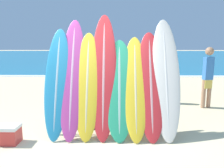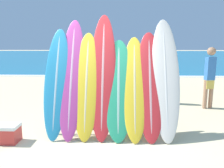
% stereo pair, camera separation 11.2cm
% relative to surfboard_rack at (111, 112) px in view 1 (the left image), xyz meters
% --- Properties ---
extents(ground_plane, '(160.00, 160.00, 0.00)m').
position_rel_surfboard_rack_xyz_m(ground_plane, '(-0.37, -0.32, -0.49)').
color(ground_plane, beige).
extents(ocean_water, '(120.00, 60.00, 0.01)m').
position_rel_surfboard_rack_xyz_m(ocean_water, '(-0.37, 38.00, -0.49)').
color(ocean_water, teal).
rests_on(ocean_water, ground_plane).
extents(surfboard_rack, '(2.57, 0.04, 0.91)m').
position_rel_surfboard_rack_xyz_m(surfboard_rack, '(0.00, 0.00, 0.00)').
color(surfboard_rack, '#47474C').
rests_on(surfboard_rack, ground_plane).
extents(surfboard_slot_0, '(0.50, 0.96, 2.19)m').
position_rel_surfboard_rack_xyz_m(surfboard_slot_0, '(-1.10, 0.05, 0.60)').
color(surfboard_slot_0, teal).
rests_on(surfboard_slot_0, ground_plane).
extents(surfboard_slot_1, '(0.51, 1.09, 2.39)m').
position_rel_surfboard_rack_xyz_m(surfboard_slot_1, '(-0.80, 0.10, 0.70)').
color(surfboard_slot_1, '#B23D8E').
rests_on(surfboard_slot_1, ground_plane).
extents(surfboard_slot_2, '(0.52, 0.95, 2.11)m').
position_rel_surfboard_rack_xyz_m(surfboard_slot_2, '(-0.48, 0.03, 0.56)').
color(surfboard_slot_2, yellow).
rests_on(surfboard_slot_2, ground_plane).
extents(surfboard_slot_3, '(0.53, 1.10, 2.49)m').
position_rel_surfboard_rack_xyz_m(surfboard_slot_3, '(-0.16, 0.12, 0.76)').
color(surfboard_slot_3, red).
rests_on(surfboard_slot_3, ground_plane).
extents(surfboard_slot_4, '(0.60, 0.92, 1.95)m').
position_rel_surfboard_rack_xyz_m(surfboard_slot_4, '(0.16, 0.01, 0.49)').
color(surfboard_slot_4, '#289E70').
rests_on(surfboard_slot_4, ground_plane).
extents(surfboard_slot_5, '(0.51, 0.99, 2.02)m').
position_rel_surfboard_rack_xyz_m(surfboard_slot_5, '(0.48, 0.02, 0.52)').
color(surfboard_slot_5, yellow).
rests_on(surfboard_slot_5, ground_plane).
extents(surfboard_slot_6, '(0.55, 1.02, 2.12)m').
position_rel_surfboard_rack_xyz_m(surfboard_slot_6, '(0.79, 0.05, 0.57)').
color(surfboard_slot_6, red).
rests_on(surfboard_slot_6, ground_plane).
extents(surfboard_slot_7, '(0.56, 1.09, 2.39)m').
position_rel_surfboard_rack_xyz_m(surfboard_slot_7, '(1.10, 0.10, 0.70)').
color(surfboard_slot_7, silver).
rests_on(surfboard_slot_7, ground_plane).
extents(person_near_water, '(0.22, 0.28, 1.66)m').
position_rel_surfboard_rack_xyz_m(person_near_water, '(-1.76, 7.06, 0.41)').
color(person_near_water, beige).
rests_on(person_near_water, ground_plane).
extents(person_mid_beach, '(0.30, 0.24, 1.78)m').
position_rel_surfboard_rack_xyz_m(person_mid_beach, '(2.76, 2.06, 0.48)').
color(person_mid_beach, '#A87A5B').
rests_on(person_mid_beach, ground_plane).
extents(person_far_left, '(0.21, 0.27, 1.59)m').
position_rel_surfboard_rack_xyz_m(person_far_left, '(1.28, 2.61, 0.38)').
color(person_far_left, '#A87A5B').
rests_on(person_far_left, ground_plane).
extents(cooler_box, '(0.47, 0.33, 0.35)m').
position_rel_surfboard_rack_xyz_m(cooler_box, '(-1.96, -0.42, -0.31)').
color(cooler_box, red).
rests_on(cooler_box, ground_plane).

